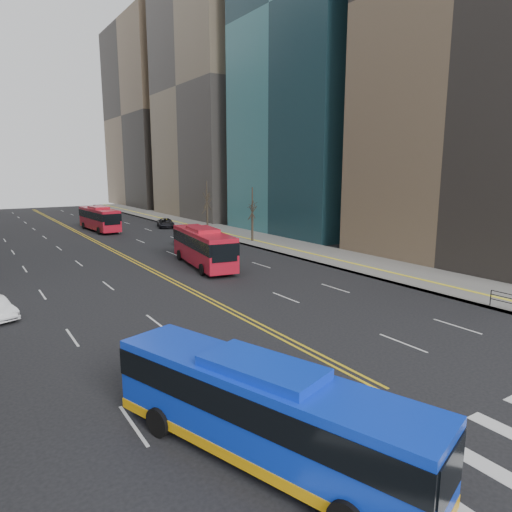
# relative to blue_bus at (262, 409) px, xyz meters

# --- Properties ---
(ground) EXTENTS (220.00, 220.00, 0.00)m
(ground) POSITION_rel_blue_bus_xyz_m (6.61, -4.00, -1.66)
(ground) COLOR black
(sidewalk_right) EXTENTS (7.00, 130.00, 0.15)m
(sidewalk_right) POSITION_rel_blue_bus_xyz_m (24.11, 41.00, -1.59)
(sidewalk_right) COLOR gray
(sidewalk_right) RESTS_ON ground
(crosswalk) EXTENTS (26.70, 4.00, 0.01)m
(crosswalk) POSITION_rel_blue_bus_xyz_m (6.61, -4.00, -1.65)
(crosswalk) COLOR silver
(crosswalk) RESTS_ON ground
(centerline) EXTENTS (0.55, 100.00, 0.01)m
(centerline) POSITION_rel_blue_bus_xyz_m (6.61, 51.00, -1.65)
(centerline) COLOR gold
(centerline) RESTS_ON ground
(office_towers) EXTENTS (83.00, 134.00, 58.00)m
(office_towers) POSITION_rel_blue_bus_xyz_m (6.73, 64.51, 22.26)
(office_towers) COLOR gray
(office_towers) RESTS_ON ground
(street_trees) EXTENTS (35.20, 47.20, 7.60)m
(street_trees) POSITION_rel_blue_bus_xyz_m (-0.57, 30.55, 3.21)
(street_trees) COLOR black
(street_trees) RESTS_ON ground
(blue_bus) EXTENTS (5.61, 10.94, 3.17)m
(blue_bus) POSITION_rel_blue_bus_xyz_m (0.00, 0.00, 0.00)
(blue_bus) COLOR #0E36D9
(blue_bus) RESTS_ON ground
(red_bus_near) EXTENTS (4.23, 11.45, 3.55)m
(red_bus_near) POSITION_rel_blue_bus_xyz_m (11.23, 26.48, 0.31)
(red_bus_near) COLOR red
(red_bus_near) RESTS_ON ground
(red_bus_far) EXTENTS (3.26, 11.25, 3.53)m
(red_bus_far) POSITION_rel_blue_bus_xyz_m (9.64, 56.53, 0.31)
(red_bus_far) COLOR red
(red_bus_far) RESTS_ON ground
(car_dark_mid) EXTENTS (3.08, 4.85, 1.54)m
(car_dark_mid) POSITION_rel_blue_bus_xyz_m (14.87, 36.92, -0.89)
(car_dark_mid) COLOR black
(car_dark_mid) RESTS_ON ground
(car_dark_far) EXTENTS (3.53, 5.34, 1.36)m
(car_dark_far) POSITION_rel_blue_bus_xyz_m (19.11, 55.12, -0.98)
(car_dark_far) COLOR black
(car_dark_far) RESTS_ON ground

